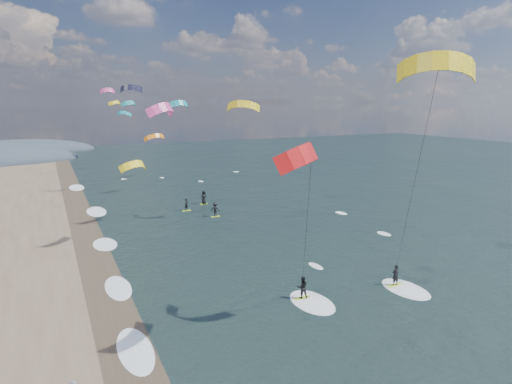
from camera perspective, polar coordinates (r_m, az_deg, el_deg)
name	(u,v)px	position (r m, az deg, el deg)	size (l,w,h in m)	color
ground	(367,353)	(26.14, 14.58, -20.08)	(260.00, 260.00, 0.00)	black
wet_sand_strip	(116,320)	(29.96, -18.19, -15.91)	(3.00, 240.00, 0.00)	#382D23
kitesurfer_near_a	(430,122)	(26.53, 22.21, 8.66)	(7.70, 9.27, 16.72)	#CAF42B
kitesurfer_near_b	(310,209)	(24.29, 7.28, -2.29)	(6.96, 9.04, 12.44)	#CAF42B
far_kitesurfers	(207,204)	(55.00, -6.57, -1.64)	(4.36, 7.85, 1.81)	#CAF42B
bg_kite_field	(146,111)	(73.01, -14.44, 10.43)	(14.37, 73.63, 10.21)	orange
shoreline_surf	(123,288)	(34.36, -17.34, -12.15)	(2.40, 79.40, 0.11)	white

